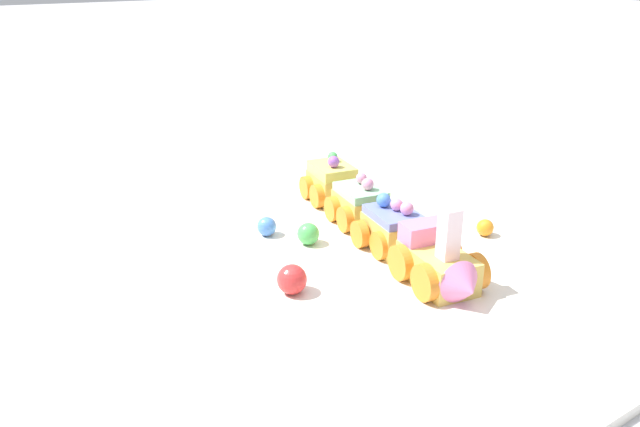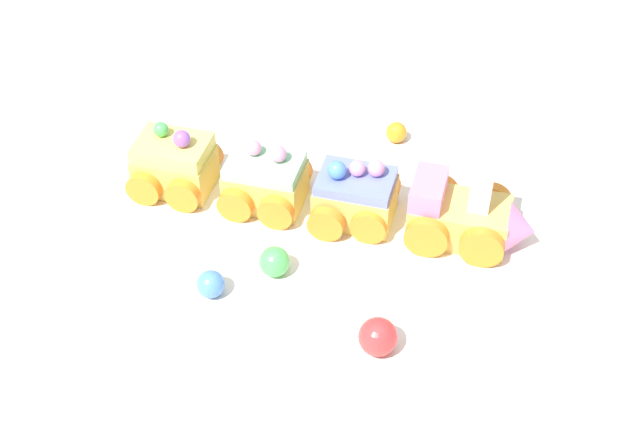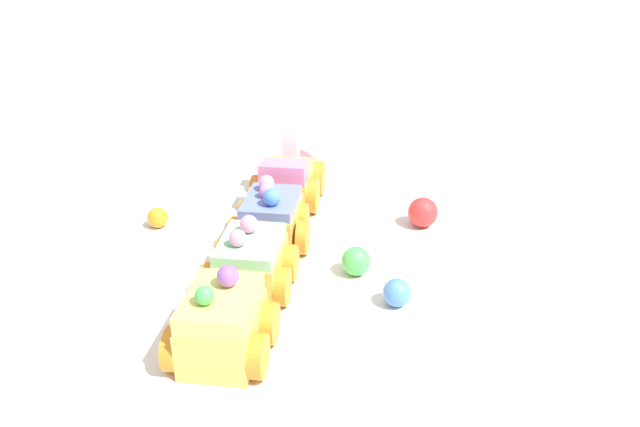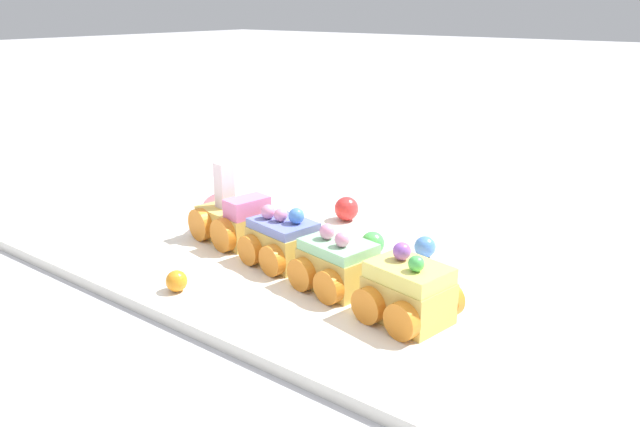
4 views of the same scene
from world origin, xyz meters
TOP-DOWN VIEW (x-y plane):
  - ground_plane at (0.00, 0.00)m, footprint 10.00×10.00m
  - display_board at (0.00, 0.00)m, footprint 0.72×0.38m
  - cake_train_locomotive at (0.13, 0.01)m, footprint 0.12×0.09m
  - cake_car_blueberry at (0.03, 0.03)m, footprint 0.08×0.09m
  - cake_car_mint at (-0.06, 0.05)m, footprint 0.08×0.09m
  - cake_car_lemon at (-0.15, 0.06)m, footprint 0.08×0.09m
  - gumball_blue at (-0.09, -0.08)m, footprint 0.02×0.02m
  - gumball_orange at (0.07, 0.15)m, footprint 0.02×0.02m
  - gumball_green at (-0.04, -0.05)m, footprint 0.03×0.03m
  - gumball_red at (0.06, -0.13)m, footprint 0.03×0.03m

SIDE VIEW (x-z plane):
  - ground_plane at x=0.00m, z-range 0.00..0.00m
  - display_board at x=0.00m, z-range 0.00..0.01m
  - gumball_orange at x=0.07m, z-range 0.01..0.03m
  - gumball_blue at x=-0.09m, z-range 0.01..0.04m
  - gumball_green at x=-0.04m, z-range 0.01..0.04m
  - gumball_red at x=0.06m, z-range 0.01..0.04m
  - cake_car_mint at x=-0.06m, z-range 0.00..0.07m
  - cake_car_blueberry at x=0.03m, z-range 0.00..0.07m
  - cake_train_locomotive at x=0.13m, z-range -0.01..0.08m
  - cake_car_lemon at x=-0.15m, z-range 0.00..0.07m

